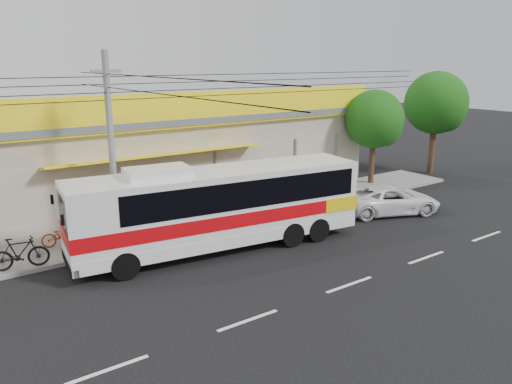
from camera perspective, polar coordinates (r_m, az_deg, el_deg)
ground at (r=18.43m, az=5.02°, el=-7.80°), size 120.00×120.00×0.00m
sidewalk at (r=23.02m, az=-4.65°, el=-2.93°), size 30.00×3.20×0.15m
lane_markings at (r=16.78m, az=10.62°, el=-10.38°), size 50.00×0.12×0.01m
storefront_building at (r=27.27m, az=-10.74°, el=4.48°), size 22.60×9.20×5.70m
coach_bus at (r=18.96m, az=-3.70°, el=-1.20°), size 11.42×3.77×3.45m
motorbike_red at (r=20.61m, az=-21.15°, el=-4.59°), size 1.70×0.84×0.86m
motorbike_dark at (r=18.91m, az=-25.39°, el=-6.32°), size 1.95×0.87×1.13m
white_car at (r=24.54m, az=15.06°, el=-0.85°), size 5.20×3.80×1.31m
utility_pole at (r=19.03m, az=-16.66°, el=11.40°), size 34.00×14.00×7.44m
tree_near at (r=29.38m, az=13.57°, el=7.87°), size 3.32×3.32×5.50m
tree_far at (r=33.66m, az=20.06°, el=9.33°), size 3.89×3.89×6.46m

